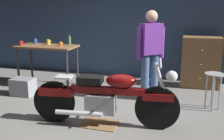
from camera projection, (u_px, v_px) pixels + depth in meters
ground_plane at (97, 120)px, 4.10m from camera, size 12.00×12.00×0.00m
back_wall at (134, 14)px, 6.34m from camera, size 8.00×0.12×3.10m
workbench at (47, 51)px, 5.74m from camera, size 1.30×0.64×0.90m
motorcycle at (105, 97)px, 3.83m from camera, size 2.18×0.64×1.00m
person_standing at (150, 51)px, 4.82m from camera, size 0.47×0.41×1.67m
shop_stool at (214, 82)px, 4.43m from camera, size 0.32×0.32×0.64m
wooden_dresser at (201, 62)px, 5.68m from camera, size 0.80×0.47×1.10m
drip_tray at (99, 124)px, 3.96m from camera, size 0.56×0.40×0.01m
storage_bin at (23, 87)px, 5.23m from camera, size 0.44×0.32×0.34m
mug_yellow_tall at (48, 42)px, 5.87m from camera, size 0.12×0.09×0.11m
mug_orange_travel at (61, 44)px, 5.63m from camera, size 0.10×0.07×0.09m
mug_red_diner at (21, 43)px, 5.71m from camera, size 0.11×0.08×0.10m
mug_blue_enamel at (35, 41)px, 5.98m from camera, size 0.11×0.08×0.11m
bottle at (69, 41)px, 5.77m from camera, size 0.06×0.06×0.24m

